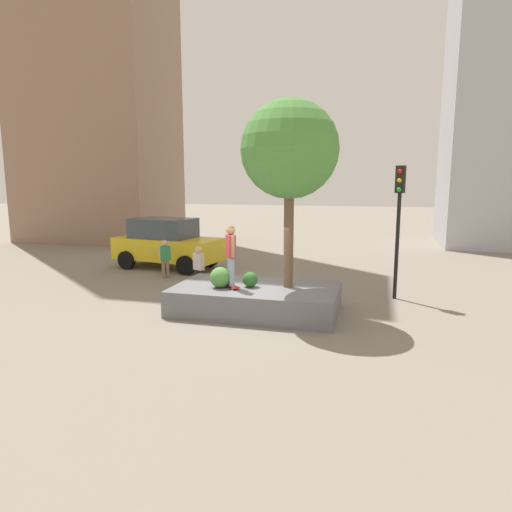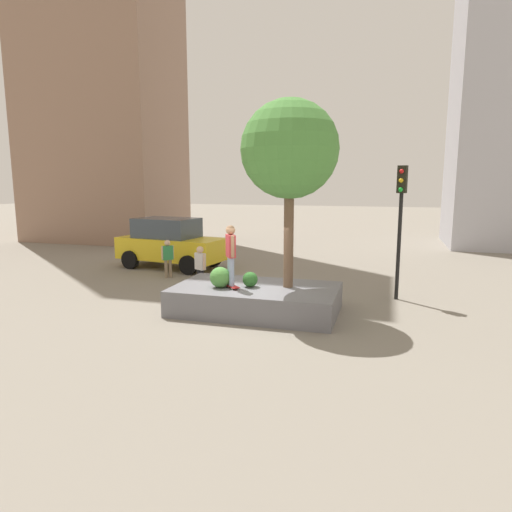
% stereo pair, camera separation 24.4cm
% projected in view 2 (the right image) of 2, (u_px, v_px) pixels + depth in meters
% --- Properties ---
extents(ground_plane, '(120.00, 120.00, 0.00)m').
position_uv_depth(ground_plane, '(244.00, 312.00, 13.11)').
color(ground_plane, gray).
extents(planter_ledge, '(4.73, 2.73, 0.76)m').
position_uv_depth(planter_ledge, '(256.00, 299.00, 13.11)').
color(planter_ledge, slate).
rests_on(planter_ledge, ground).
extents(plaza_tree, '(2.74, 2.74, 5.27)m').
position_uv_depth(plaza_tree, '(290.00, 150.00, 12.36)').
color(plaza_tree, brown).
rests_on(plaza_tree, planter_ledge).
extents(boxwood_shrub, '(0.60, 0.60, 0.60)m').
position_uv_depth(boxwood_shrub, '(220.00, 277.00, 12.88)').
color(boxwood_shrub, '#4C8C3D').
rests_on(boxwood_shrub, planter_ledge).
extents(hedge_clump, '(0.44, 0.44, 0.44)m').
position_uv_depth(hedge_clump, '(250.00, 279.00, 12.96)').
color(hedge_clump, '#2D6628').
rests_on(hedge_clump, planter_ledge).
extents(skateboard, '(0.71, 0.72, 0.07)m').
position_uv_depth(skateboard, '(231.00, 286.00, 12.89)').
color(skateboard, '#A51E1E').
rests_on(skateboard, planter_ledge).
extents(skateboarder, '(0.41, 0.51, 1.73)m').
position_uv_depth(skateboarder, '(231.00, 251.00, 12.72)').
color(skateboarder, '#8C9EB7').
rests_on(skateboarder, skateboard).
extents(taxi_cab, '(4.96, 2.75, 2.20)m').
position_uv_depth(taxi_cab, '(170.00, 243.00, 19.77)').
color(taxi_cab, gold).
rests_on(taxi_cab, ground).
extents(traffic_light_corner, '(0.33, 0.37, 4.27)m').
position_uv_depth(traffic_light_corner, '(401.00, 209.00, 14.09)').
color(traffic_light_corner, black).
rests_on(traffic_light_corner, ground).
extents(bystander_watching, '(0.48, 0.36, 1.57)m').
position_uv_depth(bystander_watching, '(200.00, 265.00, 15.61)').
color(bystander_watching, black).
rests_on(bystander_watching, ground).
extents(passerby_with_bag, '(0.40, 0.41, 1.51)m').
position_uv_depth(passerby_with_bag, '(168.00, 256.00, 17.73)').
color(passerby_with_bag, '#847056').
rests_on(passerby_with_bag, ground).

